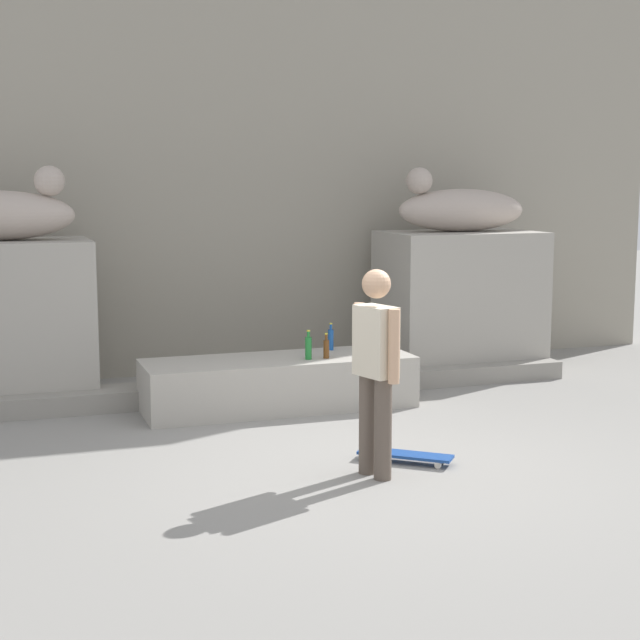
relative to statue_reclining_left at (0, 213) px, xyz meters
name	(u,v)px	position (x,y,z in m)	size (l,w,h in m)	color
ground_plane	(355,466)	(2.66, -3.38, -2.02)	(40.00, 40.00, 0.00)	gray
facade_wall	(220,94)	(2.66, 1.25, 1.39)	(11.99, 0.60, 6.82)	gray
pedestal_left	(1,323)	(-0.04, 0.00, -1.15)	(1.88, 1.19, 1.73)	#A39E93
pedestal_right	(459,302)	(5.35, 0.00, -1.15)	(1.88, 1.19, 1.73)	#A39E93
statue_reclining_left	(0,213)	(0.00, 0.00, 0.00)	(1.66, 0.78, 0.78)	#B5A599
statue_reclining_right	(459,208)	(5.32, 0.01, 0.00)	(1.64, 0.69, 0.78)	#B5A599
ledge_block	(279,383)	(2.66, -1.19, -1.75)	(2.80, 0.90, 0.53)	#A39E93
skater	(376,363)	(2.71, -3.68, -1.09)	(0.29, 0.52, 1.67)	brown
skateboard	(405,455)	(3.10, -3.41, -1.95)	(0.74, 0.66, 0.08)	navy
bottle_brown	(326,348)	(3.12, -1.36, -1.38)	(0.06, 0.06, 0.26)	#593314
bottle_blue	(331,339)	(3.33, -0.91, -1.36)	(0.06, 0.06, 0.30)	#194C99
bottle_green	(308,347)	(2.93, -1.36, -1.36)	(0.07, 0.07, 0.30)	#1E722D
stair_step	(264,387)	(2.66, -0.61, -1.91)	(7.27, 0.50, 0.21)	gray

